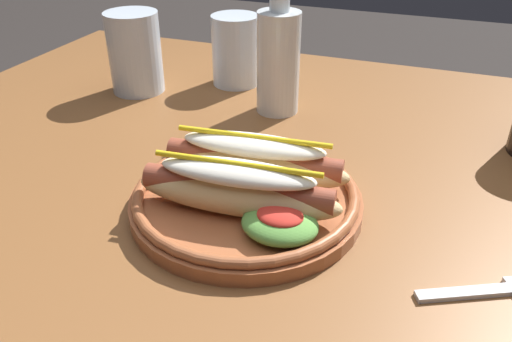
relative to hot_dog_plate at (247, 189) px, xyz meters
The scene contains 6 objects.
dining_table 0.14m from the hot_dog_plate, 70.25° to the left, with size 1.20×0.95×0.74m.
hot_dog_plate is the anchor object (origin of this frame).
fork 0.25m from the hot_dog_plate, ahead, with size 0.12×0.07×0.00m.
water_cup 0.39m from the hot_dog_plate, 138.89° to the left, with size 0.08×0.08×0.13m, color silver.
extra_cup 0.38m from the hot_dog_plate, 114.51° to the left, with size 0.08×0.08×0.11m, color silver.
glass_bottle 0.27m from the hot_dog_plate, 101.80° to the left, with size 0.06×0.06×0.22m.
Camera 1 is at (0.15, -0.49, 1.06)m, focal length 36.06 mm.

